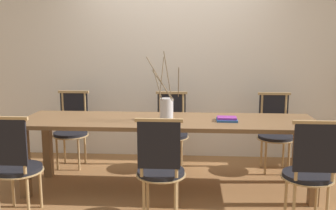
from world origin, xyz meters
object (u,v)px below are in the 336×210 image
dining_table (168,128)px  book_stack (227,119)px  vase_centerpiece (166,108)px  chair_near_center (310,170)px  chair_far_center (275,130)px

dining_table → book_stack: 0.61m
vase_centerpiece → chair_near_center: bearing=-28.9°
vase_centerpiece → book_stack: 0.62m
vase_centerpiece → book_stack: size_ratio=3.30×
dining_table → chair_far_center: size_ratio=3.24×
book_stack → dining_table: bearing=176.7°
chair_far_center → book_stack: bearing=48.9°
chair_far_center → vase_centerpiece: size_ratio=1.34×
chair_far_center → chair_near_center: bearing=89.4°
chair_near_center → vase_centerpiece: (-1.25, 0.69, 0.39)m
dining_table → chair_far_center: (1.25, 0.71, -0.17)m
chair_far_center → book_stack: 1.03m
chair_far_center → vase_centerpiece: vase_centerpiece is taller
dining_table → chair_far_center: 1.45m
chair_near_center → vase_centerpiece: bearing=151.1°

